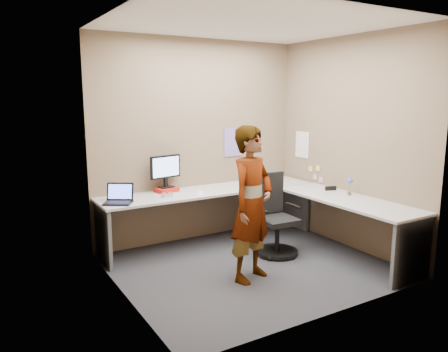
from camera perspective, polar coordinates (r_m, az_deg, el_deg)
ground at (r=5.19m, az=3.58°, el=-11.69°), size 3.00×3.00×0.00m
wall_back at (r=5.95m, az=-3.34°, el=4.63°), size 3.00×0.00×3.00m
wall_right at (r=5.82m, az=16.08°, el=4.10°), size 0.00×2.70×2.70m
wall_left at (r=4.19m, az=-13.44°, el=1.87°), size 0.00×2.70×2.70m
ceiling at (r=4.86m, az=3.97°, el=19.26°), size 3.00×3.00×0.00m
desk at (r=5.54m, az=5.15°, el=-3.84°), size 2.98×2.58×0.73m
paper_ream at (r=5.69m, az=-7.53°, el=-1.78°), size 0.31×0.25×0.05m
monitor at (r=5.65m, az=-7.65°, el=0.97°), size 0.44×0.16×0.42m
laptop at (r=5.20m, az=-13.57°, el=-2.81°), size 0.40×0.39×0.22m
trackball_mouse at (r=5.41m, az=-7.46°, el=-2.42°), size 0.12×0.08×0.07m
origami at (r=5.55m, az=-3.15°, el=-1.99°), size 0.10×0.10×0.06m
stapler at (r=5.89m, az=13.76°, el=-1.56°), size 0.16×0.08×0.05m
flower at (r=5.65m, az=16.10°, el=-0.99°), size 0.07×0.07×0.22m
calendar_purple at (r=6.22m, az=1.23°, el=4.43°), size 0.30×0.01×0.40m
calendar_white at (r=6.47m, az=10.18°, el=4.06°), size 0.01×0.28×0.38m
sticky_note_a at (r=6.25m, az=12.18°, el=0.99°), size 0.01×0.07×0.07m
sticky_note_b at (r=6.31m, az=11.82°, el=-0.11°), size 0.01×0.07×0.07m
sticky_note_c at (r=6.23m, az=12.56°, el=-0.47°), size 0.01×0.07×0.07m
sticky_note_d at (r=6.37m, az=11.25°, el=0.92°), size 0.01×0.07×0.07m
office_chair at (r=5.50m, az=6.64°, el=-5.98°), size 0.52×0.52×0.99m
person at (r=4.62m, az=3.66°, el=-3.68°), size 0.71×0.59×1.65m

